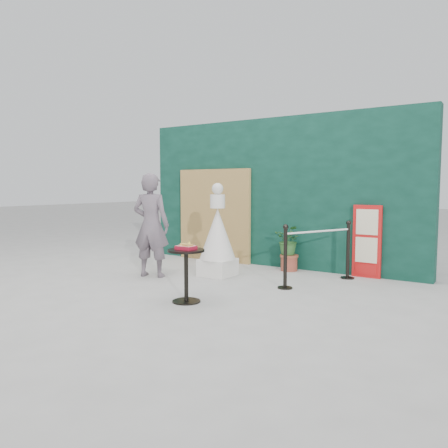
% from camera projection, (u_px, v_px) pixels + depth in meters
% --- Properties ---
extents(ground, '(60.00, 60.00, 0.00)m').
position_uv_depth(ground, '(179.00, 298.00, 6.41)').
color(ground, '#ADAAA5').
rests_on(ground, ground).
extents(back_wall, '(6.00, 0.30, 3.00)m').
position_uv_depth(back_wall, '(276.00, 193.00, 8.90)').
color(back_wall, black).
rests_on(back_wall, ground).
extents(bamboo_fence, '(1.80, 0.08, 2.00)m').
position_uv_depth(bamboo_fence, '(214.00, 215.00, 9.53)').
color(bamboo_fence, tan).
rests_on(bamboo_fence, ground).
extents(woman, '(0.78, 0.62, 1.87)m').
position_uv_depth(woman, '(151.00, 225.00, 7.84)').
color(woman, '#665760').
rests_on(woman, ground).
extents(menu_board, '(0.50, 0.07, 1.30)m').
position_uv_depth(menu_board, '(367.00, 241.00, 7.77)').
color(menu_board, red).
rests_on(menu_board, ground).
extents(statue, '(0.66, 0.66, 1.69)m').
position_uv_depth(statue, '(218.00, 238.00, 7.93)').
color(statue, silver).
rests_on(statue, ground).
extents(cafe_table, '(0.52, 0.52, 0.75)m').
position_uv_depth(cafe_table, '(186.00, 267.00, 6.13)').
color(cafe_table, black).
rests_on(cafe_table, ground).
extents(food_basket, '(0.26, 0.19, 0.11)m').
position_uv_depth(food_basket, '(186.00, 247.00, 6.10)').
color(food_basket, '#AC122A').
rests_on(food_basket, cafe_table).
extents(planter, '(0.53, 0.46, 0.89)m').
position_uv_depth(planter, '(289.00, 244.00, 8.41)').
color(planter, '#963E31').
rests_on(planter, ground).
extents(stanchion_barrier, '(0.84, 1.54, 1.03)m').
position_uv_depth(stanchion_barrier, '(318.00, 254.00, 7.32)').
color(stanchion_barrier, black).
rests_on(stanchion_barrier, ground).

